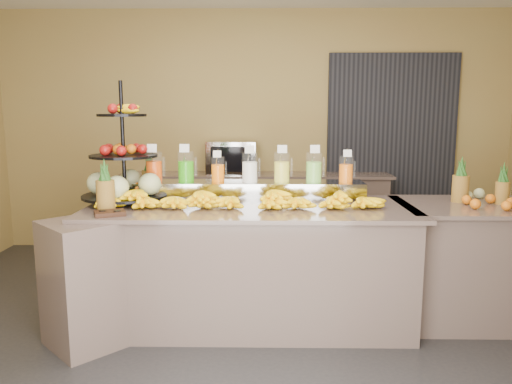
{
  "coord_description": "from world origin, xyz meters",
  "views": [
    {
      "loc": [
        0.1,
        -3.44,
        1.66
      ],
      "look_at": [
        0.04,
        0.3,
        1.04
      ],
      "focal_mm": 35.0,
      "sensor_mm": 36.0,
      "label": 1
    }
  ],
  "objects_px": {
    "pitcher_tray": "(250,191)",
    "banana_heap": "(235,198)",
    "fruit_stand": "(130,172)",
    "right_fruit_pile": "(483,196)",
    "oven_warmer": "(232,157)",
    "condiment_caddy": "(110,213)"
  },
  "relations": [
    {
      "from": "pitcher_tray",
      "to": "right_fruit_pile",
      "type": "relative_size",
      "value": 4.6
    },
    {
      "from": "fruit_stand",
      "to": "condiment_caddy",
      "type": "height_order",
      "value": "fruit_stand"
    },
    {
      "from": "banana_heap",
      "to": "condiment_caddy",
      "type": "xyz_separation_m",
      "value": [
        -0.86,
        -0.32,
        -0.06
      ]
    },
    {
      "from": "banana_heap",
      "to": "fruit_stand",
      "type": "xyz_separation_m",
      "value": [
        -0.84,
        0.19,
        0.17
      ]
    },
    {
      "from": "condiment_caddy",
      "to": "oven_warmer",
      "type": "height_order",
      "value": "oven_warmer"
    },
    {
      "from": "pitcher_tray",
      "to": "right_fruit_pile",
      "type": "distance_m",
      "value": 1.82
    },
    {
      "from": "oven_warmer",
      "to": "condiment_caddy",
      "type": "bearing_deg",
      "value": -105.41
    },
    {
      "from": "fruit_stand",
      "to": "oven_warmer",
      "type": "height_order",
      "value": "fruit_stand"
    },
    {
      "from": "pitcher_tray",
      "to": "oven_warmer",
      "type": "xyz_separation_m",
      "value": [
        -0.25,
        1.67,
        0.11
      ]
    },
    {
      "from": "fruit_stand",
      "to": "oven_warmer",
      "type": "relative_size",
      "value": 1.7
    },
    {
      "from": "oven_warmer",
      "to": "fruit_stand",
      "type": "bearing_deg",
      "value": -109.31
    },
    {
      "from": "banana_heap",
      "to": "fruit_stand",
      "type": "bearing_deg",
      "value": 167.48
    },
    {
      "from": "fruit_stand",
      "to": "oven_warmer",
      "type": "bearing_deg",
      "value": 64.58
    },
    {
      "from": "banana_heap",
      "to": "right_fruit_pile",
      "type": "bearing_deg",
      "value": 3.29
    },
    {
      "from": "oven_warmer",
      "to": "right_fruit_pile",
      "type": "bearing_deg",
      "value": -40.39
    },
    {
      "from": "pitcher_tray",
      "to": "banana_heap",
      "type": "bearing_deg",
      "value": -108.05
    },
    {
      "from": "pitcher_tray",
      "to": "banana_heap",
      "type": "height_order",
      "value": "banana_heap"
    },
    {
      "from": "fruit_stand",
      "to": "condiment_caddy",
      "type": "bearing_deg",
      "value": -96.43
    },
    {
      "from": "banana_heap",
      "to": "condiment_caddy",
      "type": "bearing_deg",
      "value": -159.86
    },
    {
      "from": "banana_heap",
      "to": "fruit_stand",
      "type": "relative_size",
      "value": 2.28
    },
    {
      "from": "condiment_caddy",
      "to": "banana_heap",
      "type": "bearing_deg",
      "value": 20.14
    },
    {
      "from": "banana_heap",
      "to": "oven_warmer",
      "type": "relative_size",
      "value": 3.88
    }
  ]
}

